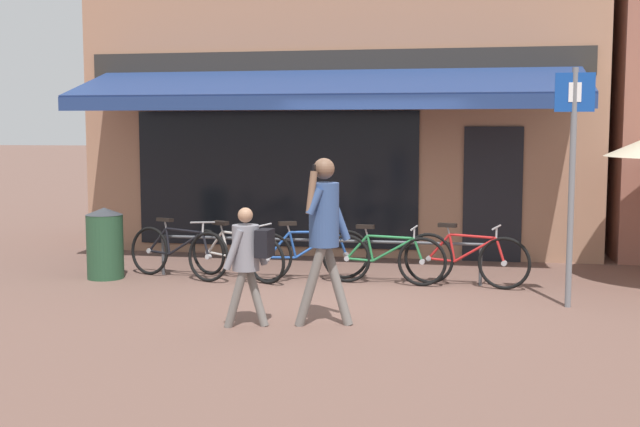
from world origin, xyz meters
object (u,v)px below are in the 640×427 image
(bicycle_blue, at_px, (307,254))
(bicycle_red, at_px, (465,259))
(bicycle_green, at_px, (384,258))
(parking_sign, at_px, (572,164))
(pedestrian_child, at_px, (248,253))
(bicycle_black, at_px, (178,252))
(bicycle_silver, at_px, (236,254))
(litter_bin, at_px, (105,243))
(pedestrian_adult, at_px, (324,221))

(bicycle_blue, distance_m, bicycle_red, 2.13)
(bicycle_red, bearing_deg, bicycle_green, -165.16)
(bicycle_blue, xyz_separation_m, parking_sign, (3.31, -1.04, 1.30))
(pedestrian_child, bearing_deg, bicycle_black, -49.69)
(bicycle_silver, bearing_deg, bicycle_black, -149.47)
(bicycle_black, distance_m, bicycle_blue, 1.80)
(litter_bin, bearing_deg, bicycle_red, 3.74)
(bicycle_black, distance_m, bicycle_green, 2.86)
(parking_sign, bearing_deg, bicycle_red, 139.40)
(pedestrian_child, bearing_deg, bicycle_silver, -64.83)
(bicycle_blue, height_order, bicycle_green, bicycle_blue)
(pedestrian_adult, height_order, pedestrian_child, pedestrian_adult)
(pedestrian_adult, xyz_separation_m, pedestrian_child, (-0.76, -0.21, -0.32))
(bicycle_black, bearing_deg, parking_sign, 9.80)
(bicycle_green, bearing_deg, pedestrian_child, -109.66)
(bicycle_black, relative_size, pedestrian_adult, 0.94)
(bicycle_green, relative_size, parking_sign, 0.60)
(parking_sign, bearing_deg, bicycle_blue, 162.52)
(bicycle_black, height_order, bicycle_silver, bicycle_black)
(litter_bin, distance_m, parking_sign, 6.25)
(litter_bin, height_order, parking_sign, parking_sign)
(bicycle_black, xyz_separation_m, bicycle_green, (2.86, 0.07, -0.01))
(bicycle_silver, relative_size, pedestrian_child, 1.25)
(bicycle_green, relative_size, litter_bin, 1.69)
(bicycle_silver, xyz_separation_m, pedestrian_adult, (1.65, -2.32, 0.75))
(bicycle_blue, xyz_separation_m, litter_bin, (-2.78, -0.35, 0.13))
(bicycle_black, height_order, bicycle_red, bicycle_black)
(bicycle_silver, bearing_deg, pedestrian_child, -42.83)
(bicycle_blue, relative_size, bicycle_green, 0.98)
(bicycle_silver, relative_size, bicycle_blue, 0.97)
(bicycle_black, xyz_separation_m, bicycle_silver, (0.82, 0.04, -0.01))
(bicycle_green, bearing_deg, bicycle_blue, -179.32)
(bicycle_black, xyz_separation_m, parking_sign, (5.11, -0.91, 1.30))
(pedestrian_adult, height_order, parking_sign, parking_sign)
(bicycle_green, height_order, litter_bin, litter_bin)
(bicycle_blue, distance_m, parking_sign, 3.71)
(bicycle_blue, xyz_separation_m, bicycle_red, (2.13, -0.03, 0.00))
(bicycle_silver, bearing_deg, litter_bin, -144.23)
(litter_bin, bearing_deg, pedestrian_child, -40.24)
(bicycle_black, bearing_deg, bicycle_blue, 24.20)
(bicycle_red, relative_size, pedestrian_adult, 0.93)
(bicycle_blue, bearing_deg, parking_sign, -41.46)
(bicycle_green, distance_m, litter_bin, 3.85)
(pedestrian_adult, relative_size, pedestrian_child, 1.40)
(bicycle_silver, bearing_deg, bicycle_red, 29.12)
(bicycle_green, xyz_separation_m, pedestrian_adult, (-0.38, -2.35, 0.75))
(pedestrian_adult, bearing_deg, bicycle_silver, -49.48)
(pedestrian_adult, xyz_separation_m, litter_bin, (-3.45, 2.07, -0.61))
(pedestrian_adult, bearing_deg, bicycle_black, -37.58)
(bicycle_blue, distance_m, pedestrian_child, 2.66)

